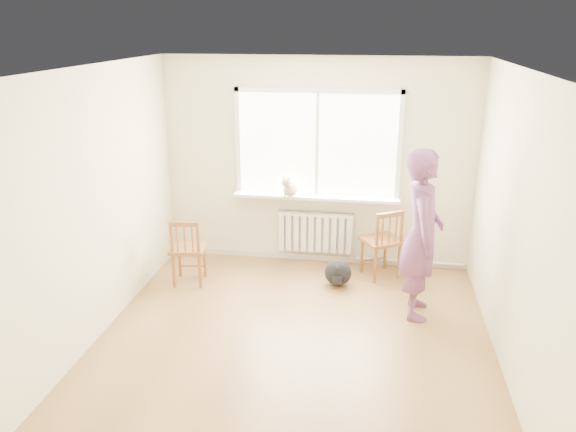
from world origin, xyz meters
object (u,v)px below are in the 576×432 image
at_px(chair_left, 188,251).
at_px(backpack, 338,273).
at_px(person, 422,234).
at_px(cat, 290,187).
at_px(chair_right, 383,243).

height_order(chair_left, backpack, chair_left).
relative_size(person, cat, 4.15).
bearing_deg(chair_left, cat, -151.90).
distance_m(chair_left, backpack, 1.86).
distance_m(chair_left, person, 2.80).
height_order(chair_right, backpack, chair_right).
relative_size(chair_left, chair_right, 0.94).
xyz_separation_m(chair_right, cat, (-1.22, 0.22, 0.61)).
height_order(chair_left, chair_right, chair_right).
height_order(chair_right, person, person).
relative_size(chair_right, cat, 2.02).
bearing_deg(person, backpack, 59.26).
xyz_separation_m(chair_left, cat, (1.14, 0.79, 0.64)).
bearing_deg(chair_right, backpack, 0.90).
xyz_separation_m(chair_right, backpack, (-0.54, -0.32, -0.30)).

